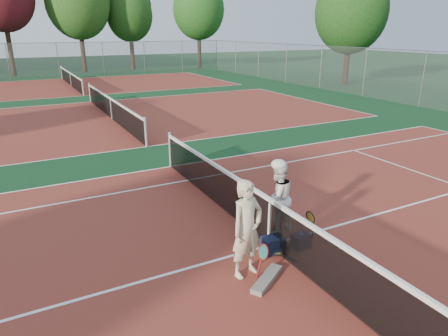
% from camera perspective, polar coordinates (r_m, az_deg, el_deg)
% --- Properties ---
extents(ground, '(130.00, 130.00, 0.00)m').
position_cam_1_polar(ground, '(8.14, 6.39, -10.94)').
color(ground, '#0E3318').
rests_on(ground, ground).
extents(court_main, '(23.77, 10.97, 0.01)m').
position_cam_1_polar(court_main, '(8.14, 6.39, -10.92)').
color(court_main, maroon).
rests_on(court_main, ground).
extents(court_far_a, '(23.77, 10.97, 0.01)m').
position_cam_1_polar(court_far_a, '(20.12, -15.68, 6.77)').
color(court_far_a, maroon).
rests_on(court_far_a, ground).
extents(court_far_b, '(23.77, 10.97, 0.01)m').
position_cam_1_polar(court_far_b, '(33.28, -20.96, 10.89)').
color(court_far_b, maroon).
rests_on(court_far_b, ground).
extents(net_main, '(0.10, 10.98, 1.02)m').
position_cam_1_polar(net_main, '(7.90, 6.52, -7.74)').
color(net_main, black).
rests_on(net_main, ground).
extents(net_far_a, '(0.10, 10.98, 1.02)m').
position_cam_1_polar(net_far_a, '(20.02, -15.81, 8.18)').
color(net_far_a, black).
rests_on(net_far_a, ground).
extents(net_far_b, '(0.10, 10.98, 1.02)m').
position_cam_1_polar(net_far_b, '(33.22, -21.06, 11.75)').
color(net_far_b, black).
rests_on(net_far_b, ground).
extents(fence_back, '(32.00, 0.06, 3.00)m').
position_cam_1_polar(fence_back, '(40.07, -22.62, 14.05)').
color(fence_back, slate).
rests_on(fence_back, ground).
extents(player_a, '(0.72, 0.55, 1.75)m').
position_cam_1_polar(player_a, '(6.84, 3.30, -8.67)').
color(player_a, beige).
rests_on(player_a, ground).
extents(player_b, '(0.80, 0.65, 1.54)m').
position_cam_1_polar(player_b, '(8.36, 7.63, -4.26)').
color(player_b, white).
rests_on(player_b, ground).
extents(racket_red, '(0.24, 0.30, 0.58)m').
position_cam_1_polar(racket_red, '(7.11, 5.55, -13.01)').
color(racket_red, maroon).
rests_on(racket_red, ground).
extents(racket_black_held, '(0.20, 0.29, 0.59)m').
position_cam_1_polar(racket_black_held, '(8.43, 12.16, -7.91)').
color(racket_black_held, black).
rests_on(racket_black_held, ground).
extents(racket_spare, '(0.49, 0.66, 0.08)m').
position_cam_1_polar(racket_spare, '(7.86, 7.36, -11.84)').
color(racket_spare, black).
rests_on(racket_spare, ground).
extents(sports_bag_navy, '(0.44, 0.32, 0.32)m').
position_cam_1_polar(sports_bag_navy, '(7.85, 7.01, -10.84)').
color(sports_bag_navy, black).
rests_on(sports_bag_navy, ground).
extents(sports_bag_purple, '(0.35, 0.24, 0.28)m').
position_cam_1_polar(sports_bag_purple, '(8.12, 10.93, -10.17)').
color(sports_bag_purple, '#24102C').
rests_on(sports_bag_purple, ground).
extents(net_cover_canvas, '(0.86, 0.65, 0.09)m').
position_cam_1_polar(net_cover_canvas, '(7.09, 6.14, -15.52)').
color(net_cover_canvas, slate).
rests_on(net_cover_canvas, ground).
extents(water_bottle, '(0.09, 0.09, 0.30)m').
position_cam_1_polar(water_bottle, '(8.13, 10.93, -10.05)').
color(water_bottle, '#C9E8FF').
rests_on(water_bottle, ground).
extents(tree_back_3, '(6.05, 6.05, 10.06)m').
position_cam_1_polar(tree_back_3, '(44.02, -20.19, 21.31)').
color(tree_back_3, '#382314').
rests_on(tree_back_3, ground).
extents(tree_back_4, '(4.74, 4.74, 8.28)m').
position_cam_1_polar(tree_back_4, '(45.64, -13.35, 20.49)').
color(tree_back_4, '#382314').
rests_on(tree_back_4, ground).
extents(tree_back_5, '(5.56, 5.56, 9.36)m').
position_cam_1_polar(tree_back_5, '(46.61, -3.65, 21.66)').
color(tree_back_5, '#382314').
rests_on(tree_back_5, ground).
extents(tree_right_1, '(5.39, 5.39, 8.47)m').
position_cam_1_polar(tree_right_1, '(33.50, 17.73, 20.50)').
color(tree_right_1, '#382314').
rests_on(tree_right_1, ground).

